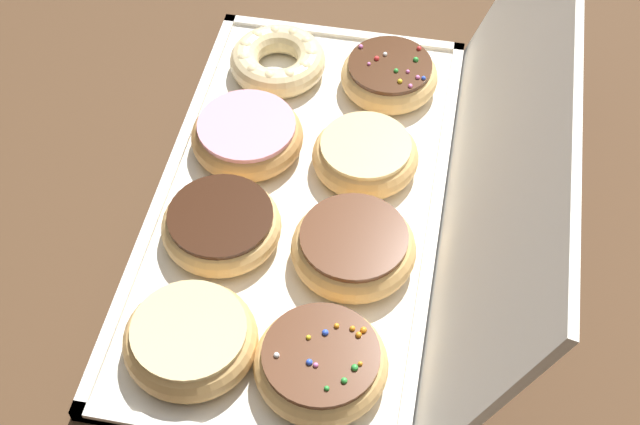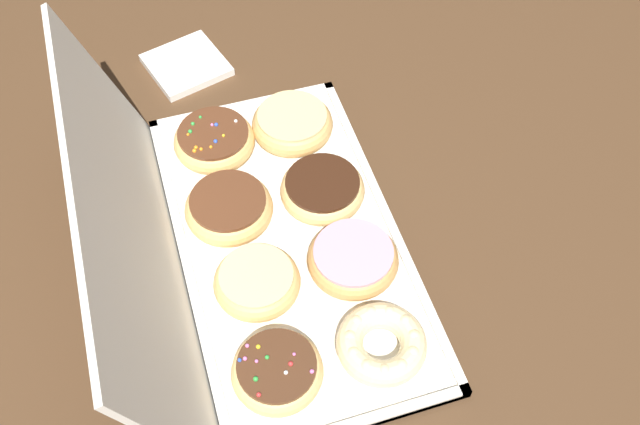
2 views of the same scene
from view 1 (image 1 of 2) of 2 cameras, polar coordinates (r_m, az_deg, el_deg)
The scene contains 11 objects.
ground_plane at distance 0.93m, azimuth -1.34°, elevation 0.29°, with size 3.00×3.00×0.00m, color #4C331E.
donut_box at distance 0.93m, azimuth -1.35°, elevation 0.50°, with size 0.53×0.29×0.01m.
box_lid_open at distance 0.83m, azimuth 11.27°, elevation 3.85°, with size 0.53×0.26×0.01m, color silver.
cruller_donut_0 at distance 1.05m, azimuth -2.64°, elevation 9.43°, with size 0.11×0.11×0.03m.
pink_frosted_donut_1 at distance 0.96m, azimuth -4.54°, elevation 4.80°, with size 0.12×0.12×0.04m.
chocolate_frosted_donut_2 at distance 0.89m, azimuth -6.14°, elevation -0.78°, with size 0.12×0.12×0.04m.
glazed_ring_donut_3 at distance 0.82m, azimuth -8.05°, elevation -7.79°, with size 0.12×0.12×0.04m.
sprinkle_donut_4 at distance 1.03m, azimuth 4.33°, elevation 8.50°, with size 0.11×0.11×0.04m.
glazed_ring_donut_5 at distance 0.94m, azimuth 2.83°, elevation 3.58°, with size 0.11×0.11×0.04m.
chocolate_frosted_donut_6 at distance 0.87m, azimuth 2.10°, elevation -2.18°, with size 0.12×0.12×0.04m.
sprinkle_donut_7 at distance 0.80m, azimuth 0.06°, elevation -9.33°, with size 0.12×0.12×0.04m.
Camera 1 is at (0.58, 0.13, 0.72)m, focal length 51.54 mm.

